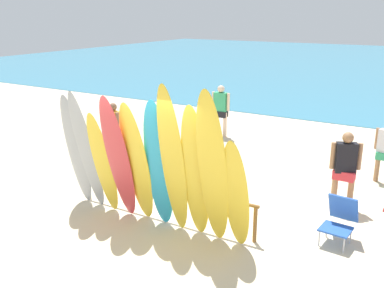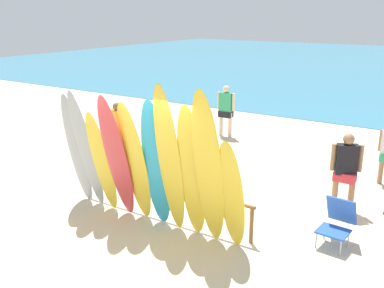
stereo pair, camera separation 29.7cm
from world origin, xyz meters
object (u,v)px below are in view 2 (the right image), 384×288
surfboard_yellow_2 (102,163)px  beachgoer_photographing (226,107)px  surfboard_yellow_7 (192,173)px  surfboard_yellow_9 (232,196)px  surfboard_grey_0 (77,149)px  surfboard_teal_5 (156,165)px  surfboard_grey_1 (86,151)px  beachgoer_near_rack (346,167)px  surfboard_yellow_6 (169,161)px  beach_chair_red (338,220)px  beachgoer_by_water (118,127)px  surfboard_yellow_8 (208,171)px  surfboard_red_3 (117,158)px  surfboard_yellow_4 (135,163)px  surfboard_rack (161,189)px

surfboard_yellow_2 → beachgoer_photographing: bearing=96.9°
surfboard_yellow_7 → surfboard_yellow_9: size_ratio=1.24×
surfboard_grey_0 → surfboard_teal_5: (2.02, 0.01, 0.06)m
surfboard_grey_1 → beachgoer_near_rack: surfboard_grey_1 is taller
surfboard_yellow_6 → beach_chair_red: (2.60, 1.28, -0.96)m
surfboard_yellow_6 → beachgoer_by_water: bearing=146.5°
surfboard_teal_5 → beachgoer_by_water: 4.26m
surfboard_yellow_8 → beach_chair_red: (1.80, 1.33, -0.96)m
surfboard_grey_1 → surfboard_yellow_9: 3.18m
beachgoer_by_water → beach_chair_red: (6.28, -1.44, -0.46)m
surfboard_red_3 → surfboard_yellow_4: bearing=14.3°
surfboard_yellow_2 → surfboard_yellow_6: size_ratio=0.77×
surfboard_rack → surfboard_yellow_8: (1.38, -0.53, 0.82)m
surfboard_red_3 → surfboard_yellow_4: surfboard_red_3 is taller
surfboard_yellow_8 → surfboard_rack: bearing=156.2°
surfboard_red_3 → beachgoer_near_rack: bearing=35.6°
surfboard_yellow_8 → surfboard_yellow_7: bearing=162.1°
surfboard_yellow_2 → surfboard_teal_5: 1.25m
surfboard_yellow_4 → surfboard_yellow_8: (1.61, -0.07, 0.20)m
surfboard_red_3 → surfboard_teal_5: bearing=8.5°
surfboard_yellow_8 → beachgoer_near_rack: size_ratio=1.77×
surfboard_teal_5 → beachgoer_near_rack: bearing=38.2°
surfboard_yellow_9 → beachgoer_by_water: bearing=155.8°
surfboard_yellow_2 → surfboard_yellow_4: bearing=4.3°
surfboard_grey_0 → beach_chair_red: surfboard_grey_0 is taller
surfboard_rack → surfboard_grey_0: size_ratio=1.68×
beachgoer_by_water → beach_chair_red: size_ratio=1.89×
surfboard_grey_1 → surfboard_yellow_2: surfboard_grey_1 is taller
surfboard_red_3 → surfboard_yellow_4: size_ratio=1.05×
surfboard_grey_0 → beach_chair_red: 5.17m
beachgoer_photographing → surfboard_yellow_6: bearing=110.1°
surfboard_yellow_2 → surfboard_yellow_4: surfboard_yellow_4 is taller
surfboard_yellow_2 → surfboard_rack: bearing=27.7°
surfboard_grey_0 → surfboard_yellow_2: size_ratio=1.09×
beachgoer_near_rack → surfboard_red_3: bearing=14.7°
surfboard_yellow_2 → surfboard_teal_5: size_ratio=0.87×
surfboard_grey_1 → surfboard_yellow_6: size_ratio=0.90×
beachgoer_near_rack → surfboard_teal_5: bearing=20.3°
surfboard_yellow_7 → surfboard_yellow_6: bearing=-175.6°
surfboard_grey_0 → beachgoer_by_water: (-1.30, 2.65, -0.29)m
surfboard_grey_1 → surfboard_yellow_7: size_ratio=1.02×
surfboard_teal_5 → beachgoer_photographing: (-1.92, 6.14, -0.29)m
surfboard_yellow_6 → surfboard_grey_0: bearing=-178.7°
surfboard_red_3 → surfboard_yellow_6: (1.15, 0.08, 0.14)m
beachgoer_photographing → surfboard_yellow_7: bearing=113.7°
surfboard_yellow_9 → beach_chair_red: surfboard_yellow_9 is taller
surfboard_yellow_2 → beachgoer_near_rack: surfboard_yellow_2 is taller
surfboard_grey_0 → beachgoer_photographing: (0.10, 6.15, -0.23)m
surfboard_yellow_2 → surfboard_red_3: bearing=-6.7°
surfboard_rack → beachgoer_near_rack: (2.91, 2.20, 0.35)m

